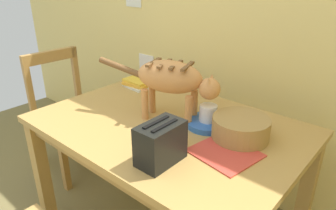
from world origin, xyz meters
TOP-DOWN VIEW (x-y plane):
  - wall_rear at (0.00, 1.84)m, footprint 4.89×0.11m
  - dining_table at (0.13, 1.14)m, footprint 1.33×0.93m
  - cat at (0.12, 1.18)m, footprint 0.64×0.27m
  - saucer_bowl at (0.30, 1.24)m, footprint 0.22×0.22m
  - coffee_mug at (0.30, 1.24)m, footprint 0.13×0.09m
  - magazine at (0.50, 1.08)m, footprint 0.30×0.28m
  - book_stack at (-0.37, 1.40)m, footprint 0.20×0.15m
  - wicker_basket at (0.48, 1.24)m, footprint 0.26×0.26m
  - toaster at (0.33, 0.86)m, footprint 0.12×0.20m
  - wooden_chair_far at (-0.92, 1.18)m, footprint 0.45×0.45m

SIDE VIEW (x-z plane):
  - wooden_chair_far at x=-0.92m, z-range -0.01..0.91m
  - dining_table at x=0.13m, z-range 0.29..1.05m
  - magazine at x=0.50m, z-range 0.76..0.76m
  - saucer_bowl at x=0.30m, z-range 0.76..0.78m
  - book_stack at x=-0.37m, z-range 0.76..0.80m
  - wicker_basket at x=0.48m, z-range 0.76..0.86m
  - coffee_mug at x=0.30m, z-range 0.78..0.87m
  - toaster at x=0.33m, z-range 0.75..0.93m
  - cat at x=0.12m, z-range 0.82..1.13m
  - wall_rear at x=0.00m, z-range 0.00..2.50m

